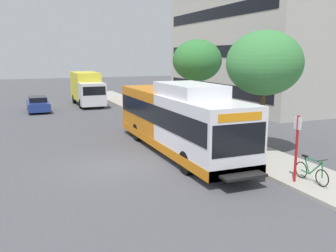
{
  "coord_description": "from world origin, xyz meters",
  "views": [
    {
      "loc": [
        -3.83,
        -15.89,
        4.98
      ],
      "look_at": [
        2.91,
        0.4,
        1.6
      ],
      "focal_mm": 39.77,
      "sensor_mm": 36.0,
      "label": 1
    }
  ],
  "objects_px": {
    "street_tree_near_stop": "(264,63)",
    "box_truck_background": "(87,88)",
    "bicycle_parked": "(311,172)",
    "bus_stop_sign_pole": "(297,144)",
    "parked_car_far_lane": "(38,104)",
    "street_tree_mid_block": "(197,61)",
    "transit_bus": "(178,120)"
  },
  "relations": [
    {
      "from": "street_tree_near_stop",
      "to": "parked_car_far_lane",
      "type": "relative_size",
      "value": 1.34
    },
    {
      "from": "street_tree_mid_block",
      "to": "street_tree_near_stop",
      "type": "bearing_deg",
      "value": -91.28
    },
    {
      "from": "bicycle_parked",
      "to": "bus_stop_sign_pole",
      "type": "bearing_deg",
      "value": 151.65
    },
    {
      "from": "bus_stop_sign_pole",
      "to": "box_truck_background",
      "type": "height_order",
      "value": "box_truck_background"
    },
    {
      "from": "street_tree_near_stop",
      "to": "parked_car_far_lane",
      "type": "xyz_separation_m",
      "value": [
        -9.6,
        19.58,
        -3.91
      ]
    },
    {
      "from": "bus_stop_sign_pole",
      "to": "street_tree_mid_block",
      "type": "relative_size",
      "value": 0.44
    },
    {
      "from": "bus_stop_sign_pole",
      "to": "box_truck_background",
      "type": "relative_size",
      "value": 0.37
    },
    {
      "from": "transit_bus",
      "to": "street_tree_near_stop",
      "type": "height_order",
      "value": "street_tree_near_stop"
    },
    {
      "from": "street_tree_near_stop",
      "to": "box_truck_background",
      "type": "height_order",
      "value": "street_tree_near_stop"
    },
    {
      "from": "bicycle_parked",
      "to": "street_tree_near_stop",
      "type": "xyz_separation_m",
      "value": [
        1.09,
        4.72,
        4.01
      ]
    },
    {
      "from": "transit_bus",
      "to": "bus_stop_sign_pole",
      "type": "xyz_separation_m",
      "value": [
        2.16,
        -6.34,
        -0.05
      ]
    },
    {
      "from": "transit_bus",
      "to": "box_truck_background",
      "type": "xyz_separation_m",
      "value": [
        -0.94,
        20.19,
        0.04
      ]
    },
    {
      "from": "bicycle_parked",
      "to": "street_tree_mid_block",
      "type": "height_order",
      "value": "street_tree_mid_block"
    },
    {
      "from": "bus_stop_sign_pole",
      "to": "parked_car_far_lane",
      "type": "xyz_separation_m",
      "value": [
        -7.96,
        24.01,
        -0.99
      ]
    },
    {
      "from": "bus_stop_sign_pole",
      "to": "street_tree_mid_block",
      "type": "distance_m",
      "value": 12.53
    },
    {
      "from": "box_truck_background",
      "to": "street_tree_mid_block",
      "type": "bearing_deg",
      "value": -71.29
    },
    {
      "from": "transit_bus",
      "to": "bus_stop_sign_pole",
      "type": "relative_size",
      "value": 4.71
    },
    {
      "from": "street_tree_near_stop",
      "to": "street_tree_mid_block",
      "type": "distance_m",
      "value": 7.62
    },
    {
      "from": "street_tree_mid_block",
      "to": "box_truck_background",
      "type": "relative_size",
      "value": 0.84
    },
    {
      "from": "box_truck_background",
      "to": "street_tree_near_stop",
      "type": "bearing_deg",
      "value": -77.9
    },
    {
      "from": "bicycle_parked",
      "to": "street_tree_near_stop",
      "type": "height_order",
      "value": "street_tree_near_stop"
    },
    {
      "from": "street_tree_mid_block",
      "to": "box_truck_background",
      "type": "height_order",
      "value": "street_tree_mid_block"
    },
    {
      "from": "transit_bus",
      "to": "street_tree_near_stop",
      "type": "distance_m",
      "value": 5.13
    },
    {
      "from": "street_tree_near_stop",
      "to": "street_tree_mid_block",
      "type": "height_order",
      "value": "street_tree_near_stop"
    },
    {
      "from": "bicycle_parked",
      "to": "box_truck_background",
      "type": "xyz_separation_m",
      "value": [
        -3.65,
        26.83,
        1.18
      ]
    },
    {
      "from": "transit_bus",
      "to": "box_truck_background",
      "type": "relative_size",
      "value": 1.75
    },
    {
      "from": "bus_stop_sign_pole",
      "to": "parked_car_far_lane",
      "type": "relative_size",
      "value": 0.58
    },
    {
      "from": "street_tree_near_stop",
      "to": "street_tree_mid_block",
      "type": "relative_size",
      "value": 1.03
    },
    {
      "from": "bus_stop_sign_pole",
      "to": "street_tree_mid_block",
      "type": "height_order",
      "value": "street_tree_mid_block"
    },
    {
      "from": "transit_bus",
      "to": "street_tree_near_stop",
      "type": "xyz_separation_m",
      "value": [
        3.8,
        -1.92,
        2.86
      ]
    },
    {
      "from": "bus_stop_sign_pole",
      "to": "box_truck_background",
      "type": "xyz_separation_m",
      "value": [
        -3.1,
        26.53,
        0.09
      ]
    },
    {
      "from": "street_tree_near_stop",
      "to": "parked_car_far_lane",
      "type": "height_order",
      "value": "street_tree_near_stop"
    }
  ]
}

